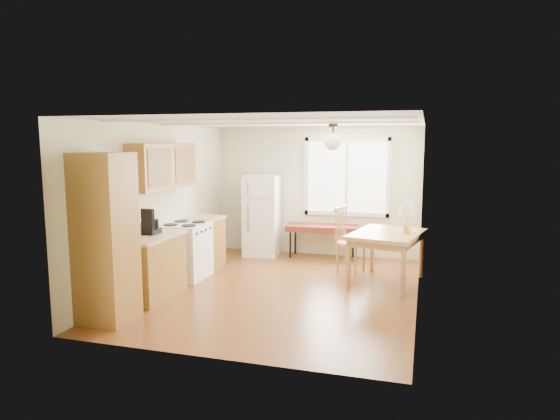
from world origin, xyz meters
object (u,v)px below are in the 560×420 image
at_px(bench, 322,229).
at_px(chair, 346,235).
at_px(dining_table, 387,239).
at_px(refrigerator, 262,215).

xyz_separation_m(bench, chair, (0.59, -0.87, 0.08)).
height_order(bench, dining_table, dining_table).
height_order(dining_table, chair, chair).
bearing_deg(bench, refrigerator, 178.42).
xyz_separation_m(dining_table, chair, (-0.73, 0.53, -0.07)).
relative_size(bench, chair, 1.27).
height_order(refrigerator, chair, refrigerator).
height_order(refrigerator, bench, refrigerator).
relative_size(refrigerator, bench, 1.11).
distance_m(bench, chair, 1.05).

